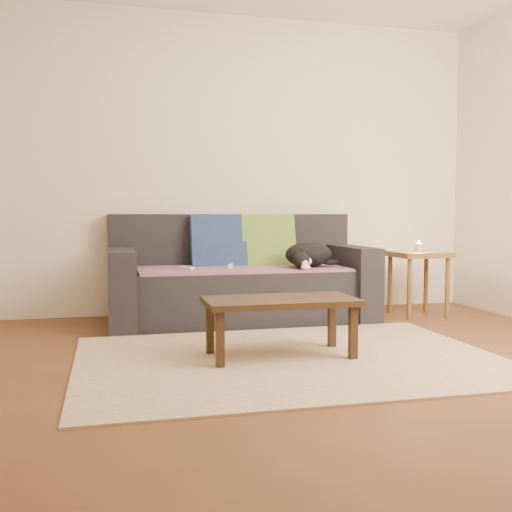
# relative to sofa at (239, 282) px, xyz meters

# --- Properties ---
(ground) EXTENTS (4.50, 4.50, 0.00)m
(ground) POSITION_rel_sofa_xyz_m (0.00, -1.57, -0.31)
(ground) COLOR brown
(ground) RESTS_ON ground
(back_wall) EXTENTS (4.50, 0.04, 2.60)m
(back_wall) POSITION_rel_sofa_xyz_m (0.00, 0.43, 0.99)
(back_wall) COLOR beige
(back_wall) RESTS_ON ground
(sofa) EXTENTS (2.10, 0.94, 0.87)m
(sofa) POSITION_rel_sofa_xyz_m (0.00, 0.00, 0.00)
(sofa) COLOR #232328
(sofa) RESTS_ON ground
(throw_blanket) EXTENTS (1.66, 0.74, 0.02)m
(throw_blanket) POSITION_rel_sofa_xyz_m (0.00, -0.09, 0.12)
(throw_blanket) COLOR #3B2445
(throw_blanket) RESTS_ON sofa
(cushion_navy) EXTENTS (0.47, 0.22, 0.48)m
(cushion_navy) POSITION_rel_sofa_xyz_m (-0.14, 0.17, 0.32)
(cushion_navy) COLOR navy
(cushion_navy) RESTS_ON throw_blanket
(cushion_green) EXTENTS (0.47, 0.22, 0.48)m
(cushion_green) POSITION_rel_sofa_xyz_m (0.29, 0.17, 0.32)
(cushion_green) COLOR #0D5434
(cushion_green) RESTS_ON throw_blanket
(cat) EXTENTS (0.49, 0.46, 0.20)m
(cat) POSITION_rel_sofa_xyz_m (0.53, -0.20, 0.23)
(cat) COLOR black
(cat) RESTS_ON throw_blanket
(wii_remote_a) EXTENTS (0.10, 0.15, 0.03)m
(wii_remote_a) POSITION_rel_sofa_xyz_m (-0.46, -0.23, 0.15)
(wii_remote_a) COLOR white
(wii_remote_a) RESTS_ON throw_blanket
(wii_remote_b) EXTENTS (0.07, 0.15, 0.03)m
(wii_remote_b) POSITION_rel_sofa_xyz_m (-0.10, -0.12, 0.15)
(wii_remote_b) COLOR white
(wii_remote_b) RESTS_ON throw_blanket
(side_table) EXTENTS (0.44, 0.44, 0.55)m
(side_table) POSITION_rel_sofa_xyz_m (1.53, -0.17, 0.14)
(side_table) COLOR brown
(side_table) RESTS_ON ground
(candle) EXTENTS (0.06, 0.06, 0.09)m
(candle) POSITION_rel_sofa_xyz_m (1.53, -0.17, 0.28)
(candle) COLOR beige
(candle) RESTS_ON side_table
(rug) EXTENTS (2.50, 1.80, 0.01)m
(rug) POSITION_rel_sofa_xyz_m (0.00, -1.42, -0.30)
(rug) COLOR tan
(rug) RESTS_ON ground
(coffee_table) EXTENTS (0.91, 0.45, 0.36)m
(coffee_table) POSITION_rel_sofa_xyz_m (-0.04, -1.36, 0.01)
(coffee_table) COLOR #312113
(coffee_table) RESTS_ON rug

